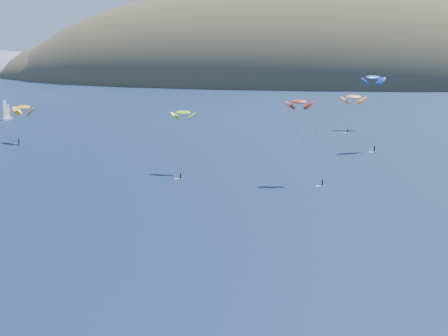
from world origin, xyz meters
name	(u,v)px	position (x,y,z in m)	size (l,w,h in m)	color
island	(335,91)	(39.40, 562.36, -10.74)	(730.00, 300.00, 210.00)	#3D3526
sailboat	(7,118)	(-113.28, 218.68, 0.89)	(8.21, 7.09, 10.14)	silver
kitesurfer_1	(23,107)	(-74.46, 158.65, 12.22)	(10.63, 9.09, 14.93)	#FFAD1C
kitesurfer_3	(183,113)	(-8.46, 118.15, 15.92)	(6.43, 11.73, 17.76)	#FFAD1C
kitesurfer_4	(373,78)	(43.91, 161.99, 23.33)	(9.22, 9.04, 25.74)	#FFAD1C
kitesurfer_9	(300,102)	(22.61, 110.20, 20.02)	(10.21, 6.65, 21.88)	#FFAD1C
kitesurfer_11	(354,97)	(40.22, 210.37, 13.13)	(10.07, 12.97, 15.82)	#FFAD1C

